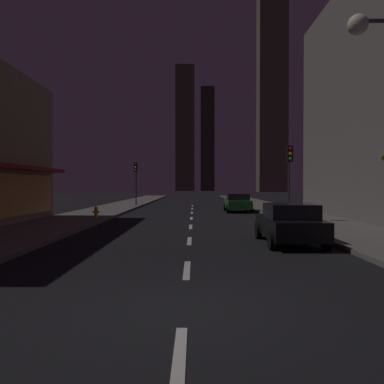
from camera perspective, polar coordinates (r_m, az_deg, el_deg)
The scene contains 12 objects.
ground_plane at distance 38.88m, azimuth 0.05°, elevation -2.22°, with size 78.00×136.00×0.10m, color black.
sidewalk_right at distance 39.47m, azimuth 10.27°, elevation -2.01°, with size 4.00×76.00×0.15m, color #605E59.
sidewalk_left at distance 39.53m, azimuth -10.16°, elevation -2.00°, with size 4.00×76.00×0.15m, color #605E59.
lane_marking_center at distance 23.12m, azimuth -0.13°, elevation -4.26°, with size 0.16×38.60×0.01m.
skyscraper_distant_tall at distance 153.18m, azimuth -0.98°, elevation 8.88°, with size 6.97×6.25×46.44m, color #4D4A3A.
skyscraper_distant_mid at distance 153.47m, azimuth 2.18°, elevation 7.38°, with size 5.06×6.97×38.53m, color #333126.
skyscraper_distant_short at distance 135.05m, azimuth 11.20°, elevation 16.96°, with size 8.82×6.98×78.73m, color #65604C.
car_parked_near at distance 14.98m, azimuth 13.54°, elevation -4.31°, with size 1.98×4.24×1.45m.
car_parked_far at distance 32.09m, azimuth 6.43°, elevation -1.49°, with size 1.98×4.24×1.45m.
fire_hydrant_far_left at distance 25.78m, azimuth -13.34°, elevation -2.75°, with size 0.42×0.30×0.65m.
traffic_light_near_right at distance 23.29m, azimuth 13.55°, elevation 3.60°, with size 0.32×0.48×4.20m.
traffic_light_far_left at distance 39.75m, azimuth -7.91°, elevation 2.51°, with size 0.32×0.48×4.20m.
Camera 1 is at (0.18, -6.82, 2.11)m, focal length 37.95 mm.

